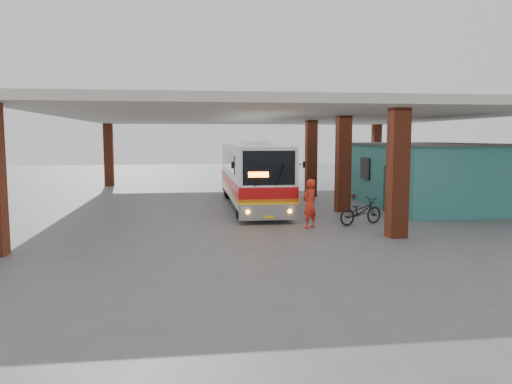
{
  "coord_description": "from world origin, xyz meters",
  "views": [
    {
      "loc": [
        -3.97,
        -18.94,
        3.37
      ],
      "look_at": [
        -1.41,
        0.0,
        1.28
      ],
      "focal_mm": 35.0,
      "sensor_mm": 36.0,
      "label": 1
    }
  ],
  "objects_px": {
    "coach_bus": "(252,174)",
    "motorcycle": "(361,211)",
    "pedestrian": "(310,204)",
    "red_chair": "(355,192)"
  },
  "relations": [
    {
      "from": "motorcycle",
      "to": "pedestrian",
      "type": "bearing_deg",
      "value": 81.74
    },
    {
      "from": "motorcycle",
      "to": "pedestrian",
      "type": "distance_m",
      "value": 2.23
    },
    {
      "from": "coach_bus",
      "to": "motorcycle",
      "type": "bearing_deg",
      "value": -58.38
    },
    {
      "from": "coach_bus",
      "to": "red_chair",
      "type": "height_order",
      "value": "coach_bus"
    },
    {
      "from": "motorcycle",
      "to": "pedestrian",
      "type": "height_order",
      "value": "pedestrian"
    },
    {
      "from": "coach_bus",
      "to": "pedestrian",
      "type": "relative_size",
      "value": 6.05
    },
    {
      "from": "coach_bus",
      "to": "motorcycle",
      "type": "height_order",
      "value": "coach_bus"
    },
    {
      "from": "pedestrian",
      "to": "red_chair",
      "type": "relative_size",
      "value": 2.24
    },
    {
      "from": "coach_bus",
      "to": "red_chair",
      "type": "xyz_separation_m",
      "value": [
        5.97,
        1.96,
        -1.22
      ]
    },
    {
      "from": "pedestrian",
      "to": "coach_bus",
      "type": "bearing_deg",
      "value": -112.74
    }
  ]
}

